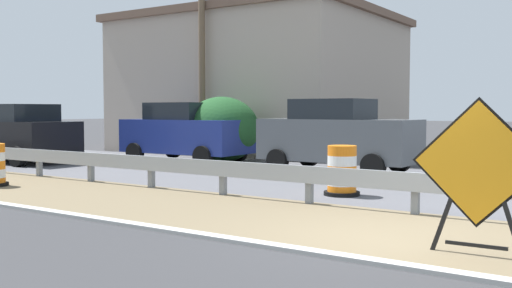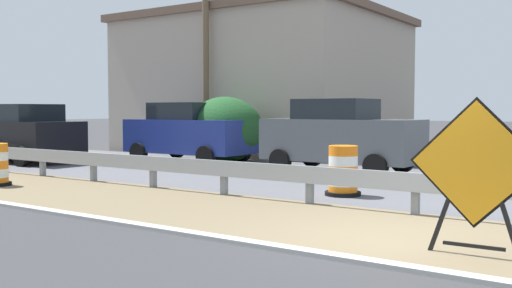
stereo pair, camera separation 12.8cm
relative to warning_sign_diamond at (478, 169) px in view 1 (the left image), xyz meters
name	(u,v)px [view 1 (the left image)]	position (x,y,z in m)	size (l,w,h in m)	color
ground_plane	(402,241)	(0.26, 1.01, -1.04)	(160.00, 160.00, 0.00)	#333335
median_dirt_strip	(414,234)	(0.77, 1.01, -1.04)	(3.43, 120.00, 0.01)	#706047
far_lane_asphalt	(493,191)	(5.98, 1.01, -1.04)	(6.98, 120.00, 0.00)	#56565B
curb_near_edge	(363,262)	(-1.04, 1.01, -1.04)	(0.20, 120.00, 0.11)	#ADADA8
guardrail_median	(262,173)	(2.25, 4.54, -0.53)	(0.18, 56.43, 0.71)	#999EA3
warning_sign_diamond	(478,169)	(0.00, 0.00, 0.00)	(0.11, 1.57, 1.92)	black
traffic_barrel_nearest	(342,173)	(3.60, 3.47, -0.58)	(0.74, 0.74, 1.02)	orange
car_mid_far_lane	(186,132)	(7.62, 11.07, -0.05)	(2.23, 4.34, 1.98)	navy
car_distant_a	(337,136)	(7.58, 5.49, -0.02)	(2.08, 4.46, 2.05)	#4C5156
car_distant_b	(18,133)	(4.44, 15.64, -0.08)	(2.19, 4.41, 1.92)	black
roadside_shop_near	(261,84)	(14.09, 12.29, 1.83)	(9.00, 10.68, 5.71)	#AD9E8E
utility_pole_near	(202,35)	(9.48, 11.86, 3.40)	(0.24, 1.80, 8.56)	brown
bush_roadside	(222,129)	(8.18, 10.00, 0.04)	(2.50, 2.50, 2.18)	#1E4C23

